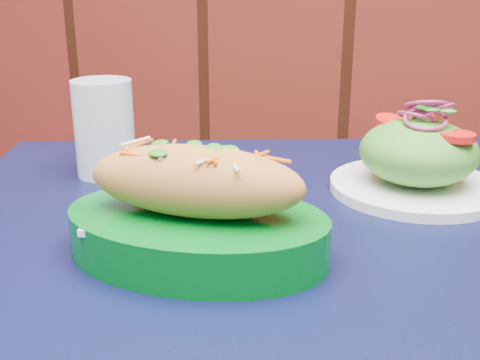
# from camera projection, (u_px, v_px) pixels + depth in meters

# --- Properties ---
(cafe_table) EXTENTS (0.97, 0.97, 0.75)m
(cafe_table) POSITION_uv_depth(u_px,v_px,m) (310.00, 329.00, 0.60)
(cafe_table) COLOR black
(cafe_table) RESTS_ON ground
(banh_mi_basket) EXTENTS (0.26, 0.17, 0.11)m
(banh_mi_basket) POSITION_uv_depth(u_px,v_px,m) (196.00, 212.00, 0.55)
(banh_mi_basket) COLOR #005D15
(banh_mi_basket) RESTS_ON cafe_table
(salad_plate) EXTENTS (0.20, 0.20, 0.11)m
(salad_plate) POSITION_uv_depth(u_px,v_px,m) (418.00, 159.00, 0.71)
(salad_plate) COLOR white
(salad_plate) RESTS_ON cafe_table
(water_glass) EXTENTS (0.08, 0.08, 0.12)m
(water_glass) POSITION_uv_depth(u_px,v_px,m) (104.00, 128.00, 0.77)
(water_glass) COLOR silver
(water_glass) RESTS_ON cafe_table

